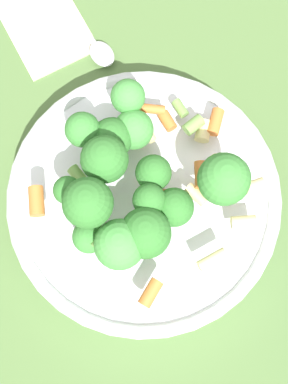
# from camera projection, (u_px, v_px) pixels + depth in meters

# --- Properties ---
(ground_plane) EXTENTS (3.00, 3.00, 0.00)m
(ground_plane) POSITION_uv_depth(u_px,v_px,m) (144.00, 207.00, 0.59)
(ground_plane) COLOR #4C6B38
(bowl) EXTENTS (0.28, 0.28, 0.05)m
(bowl) POSITION_uv_depth(u_px,v_px,m) (144.00, 201.00, 0.56)
(bowl) COLOR silver
(bowl) RESTS_ON ground_plane
(pasta_salad) EXTENTS (0.21, 0.20, 0.09)m
(pasta_salad) POSITION_uv_depth(u_px,v_px,m) (136.00, 184.00, 0.49)
(pasta_salad) COLOR #8CB766
(pasta_salad) RESTS_ON bowl
(napkin) EXTENTS (0.14, 0.16, 0.01)m
(napkin) POSITION_uv_depth(u_px,v_px,m) (42.00, 20.00, 0.65)
(napkin) COLOR beige
(napkin) RESTS_ON ground_plane
(spoon) EXTENTS (0.07, 0.16, 0.01)m
(spoon) POSITION_uv_depth(u_px,v_px,m) (87.00, 33.00, 0.63)
(spoon) COLOR silver
(spoon) RESTS_ON napkin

